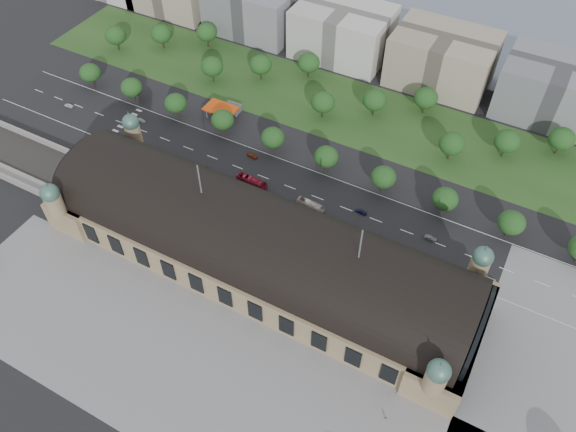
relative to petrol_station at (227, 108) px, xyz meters
The scene contains 51 objects.
ground 84.71m from the petrol_station, 50.45° to the right, with size 900.00×900.00×0.00m, color black.
station 84.98m from the petrol_station, 50.45° to the right, with size 150.00×48.40×44.30m.
track_cutting 87.79m from the petrol_station, 129.73° to the right, with size 70.00×24.00×3.10m.
plaza_south 126.63m from the petrol_station, 59.68° to the right, with size 190.00×48.00×0.12m, color gray.
plaza_east 169.97m from the petrol_station, 22.59° to the right, with size 56.00×100.00×0.12m, color gray.
road_slab 43.62m from the petrol_station, 38.82° to the right, with size 260.00×26.00×0.10m, color black.
grass_belt 47.86m from the petrol_station, 35.47° to the left, with size 300.00×45.00×0.10m, color #25481D.
petrol_station is the anchor object (origin of this frame).
office_2 73.13m from the petrol_station, 111.07° to the left, with size 45.00×32.00×24.00m, color gray.
office_3 72.38m from the petrol_station, 70.56° to the left, with size 45.00×32.00×24.00m, color silver.
office_4 100.64m from the petrol_station, 42.50° to the left, with size 45.00×32.00×24.00m, color tan.
office_5 141.49m from the petrol_station, 28.66° to the left, with size 45.00×32.00×24.00m, color gray.
tree_row_0 67.38m from the petrol_station, 169.47° to the right, with size 9.60×9.60×11.52m.
tree_row_1 44.08m from the petrol_station, 163.73° to the right, with size 9.60×9.60×11.52m.
tree_row_2 22.32m from the petrol_station, 145.83° to the right, with size 9.60×9.60×11.52m.
tree_row_3 14.35m from the petrol_station, 64.33° to the right, with size 9.60×9.60×11.52m.
tree_row_4 32.64m from the petrol_station, 22.33° to the right, with size 9.60×9.60×11.52m.
tree_row_5 55.47m from the petrol_station, 12.84° to the right, with size 9.60×9.60×11.52m.
tree_row_6 78.99m from the petrol_station, ahead, with size 9.60×9.60×11.52m.
tree_row_7 102.74m from the petrol_station, ahead, with size 9.60×9.60×11.52m.
tree_row_8 126.58m from the petrol_station, ahead, with size 9.60×9.60×11.52m.
tree_belt_0 78.30m from the petrol_station, 166.89° to the left, with size 10.40×10.40×12.48m.
tree_belt_1 64.57m from the petrol_station, 152.50° to the left, with size 10.40×10.40×12.48m.
tree_belt_2 56.72m from the petrol_station, 132.40° to the left, with size 10.40×10.40×12.48m.
tree_belt_3 26.54m from the petrol_station, 137.15° to the left, with size 10.40×10.40×12.48m.
tree_belt_4 30.15m from the petrol_station, 90.18° to the left, with size 10.40×10.40×12.48m.
tree_belt_5 46.08m from the petrol_station, 65.62° to the left, with size 10.40×10.40×12.48m.
tree_belt_6 42.15m from the petrol_station, 25.05° to the left, with size 10.40×10.40×12.48m.
tree_belt_7 64.40m from the petrol_station, 27.57° to the left, with size 10.40×10.40×12.48m.
tree_belt_8 86.76m from the petrol_station, 28.79° to the left, with size 10.40×10.40×12.48m.
tree_belt_9 96.68m from the petrol_station, 10.57° to the left, with size 10.40×10.40×12.48m.
tree_belt_10 117.83m from the petrol_station, 14.62° to the left, with size 10.40×10.40×12.48m.
tree_belt_11 139.39m from the petrol_station, 17.43° to the left, with size 10.40×10.40×12.48m.
traffic_car_0 71.91m from the petrol_station, 155.69° to the right, with size 1.71×4.26×1.45m, color white.
traffic_car_1 37.80m from the petrol_station, 143.12° to the right, with size 1.38×3.97×1.31m, color gray.
traffic_car_2 36.61m from the petrol_station, 73.59° to the right, with size 2.25×4.87×1.35m, color black.
traffic_car_3 31.06m from the petrol_station, 38.40° to the right, with size 1.82×4.47×1.30m, color #963013.
traffic_car_4 80.11m from the petrol_station, 19.35° to the right, with size 1.74×4.33×1.48m, color #191D47.
traffic_car_5 105.94m from the petrol_station, 14.61° to the right, with size 1.56×4.47×1.47m, color slate.
traffic_car_6 129.92m from the petrol_station, 15.49° to the right, with size 2.35×5.09×1.41m, color silver.
parked_car_0 46.01m from the petrol_station, 118.78° to the right, with size 1.58×4.54×1.50m, color black.
parked_car_1 47.14m from the petrol_station, 112.47° to the right, with size 2.61×5.65×1.57m, color maroon.
parked_car_2 46.71m from the petrol_station, 71.67° to the right, with size 1.97×4.84×1.40m, color #1E1A49.
parked_car_3 42.37m from the petrol_station, 72.21° to the right, with size 1.61×4.01×1.37m, color #4E5255.
parked_car_4 41.00m from the petrol_station, 83.04° to the right, with size 1.49×4.28×1.41m, color silver.
parked_car_5 42.02m from the petrol_station, 86.65° to the right, with size 2.29×4.97×1.38m, color gray.
parked_car_6 42.16m from the petrol_station, 73.08° to the right, with size 2.10×5.16×1.50m, color black.
bus_west 46.34m from the petrol_station, 45.94° to the right, with size 3.01×12.84×3.58m, color #AD1B36.
bus_mid 66.72m from the petrol_station, 29.93° to the right, with size 2.57×10.99×3.06m, color white.
bus_east 89.38m from the petrol_station, 25.36° to the right, with size 2.54×10.85×3.02m, color beige.
pedestrian_0 147.73m from the petrol_station, 40.23° to the right, with size 0.83×0.48×1.71m, color gray.
Camera 1 is at (64.19, -97.54, 155.22)m, focal length 35.00 mm.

